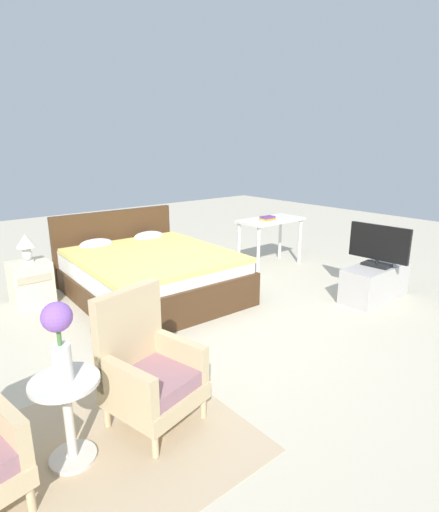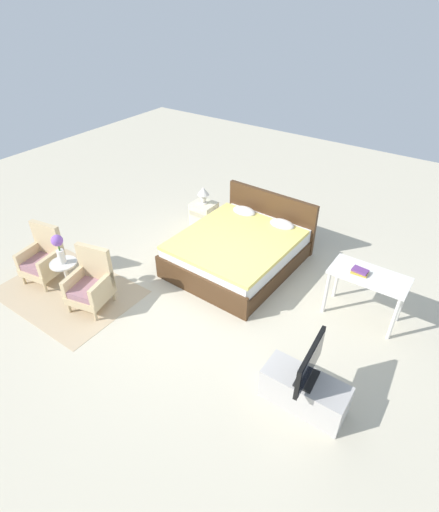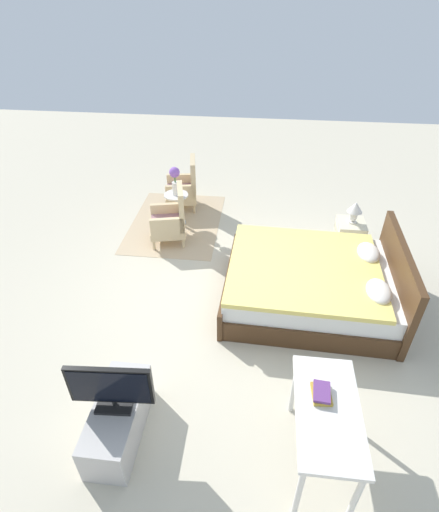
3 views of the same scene
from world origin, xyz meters
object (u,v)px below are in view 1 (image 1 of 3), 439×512
tv_flatscreen (379,245)px  vanity_desk (271,226)px  nightstand (31,283)px  bed (149,273)px  flower_vase (59,333)px  table_lamp (26,244)px  side_table (68,410)px  book_stack (268,218)px  armchair_by_window_right (148,370)px  tv_stand (375,282)px

tv_flatscreen → vanity_desk: size_ratio=0.71×
nightstand → bed: bearing=-27.6°
flower_vase → table_lamp: flower_vase is taller
side_table → flower_vase: bearing=90.0°
flower_vase → tv_flatscreen: 3.86m
nightstand → vanity_desk: 3.45m
nightstand → vanity_desk: (3.35, -0.73, 0.38)m
side_table → book_stack: 4.28m
armchair_by_window_right → tv_stand: (3.30, 0.21, -0.17)m
book_stack → nightstand: bearing=166.4°
bed → armchair_by_window_right: 2.44m
tv_flatscreen → armchair_by_window_right: bearing=-176.4°
bed → vanity_desk: bearing=-2.4°
armchair_by_window_right → nightstand: armchair_by_window_right is taller
table_lamp → book_stack: table_lamp is taller
vanity_desk → book_stack: size_ratio=4.66×
flower_vase → book_stack: bearing=27.8°
armchair_by_window_right → tv_flatscreen: tv_flatscreen is taller
side_table → tv_stand: bearing=3.4°
tv_stand → tv_flatscreen: size_ratio=1.31×
flower_vase → nightstand: bearing=78.9°
side_table → tv_flatscreen: (3.85, 0.23, 0.34)m
table_lamp → tv_flatscreen: tv_flatscreen is taller
armchair_by_window_right → flower_vase: (-0.55, -0.02, 0.46)m
table_lamp → book_stack: bearing=-13.6°
nightstand → table_lamp: table_lamp is taller
vanity_desk → side_table: bearing=-152.4°
tv_flatscreen → vanity_desk: tv_flatscreen is taller
nightstand → table_lamp: size_ratio=1.59×
armchair_by_window_right → side_table: (-0.55, -0.02, -0.04)m
tv_flatscreen → flower_vase: bearing=-176.6°
table_lamp → tv_stand: size_ratio=0.34×
bed → armchair_by_window_right: size_ratio=2.37×
table_lamp → bed: bearing=-27.6°
bed → vanity_desk: (2.12, -0.09, 0.34)m
table_lamp → book_stack: size_ratio=1.48×
bed → vanity_desk: 2.15m
armchair_by_window_right → book_stack: (3.22, 1.97, 0.40)m
flower_vase → nightstand: flower_vase is taller
vanity_desk → book_stack: bearing=-159.3°
tv_stand → table_lamp: bearing=142.4°
side_table → tv_flatscreen: bearing=3.4°
flower_vase → tv_stand: flower_vase is taller
book_stack → vanity_desk: bearing=20.7°
armchair_by_window_right → tv_flatscreen: 3.32m
armchair_by_window_right → side_table: size_ratio=1.68×
armchair_by_window_right → book_stack: armchair_by_window_right is taller
tv_stand → tv_flatscreen: bearing=3.8°
tv_stand → book_stack: size_ratio=4.30×
side_table → table_lamp: table_lamp is taller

